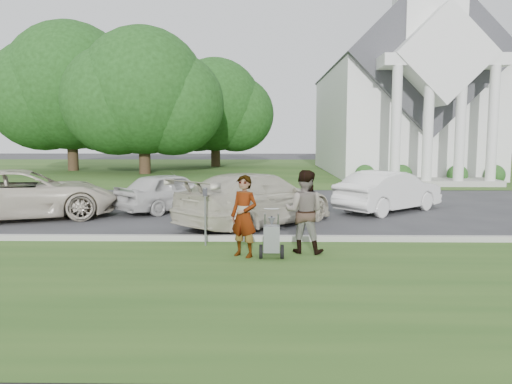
{
  "coord_description": "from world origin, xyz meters",
  "views": [
    {
      "loc": [
        -0.02,
        -11.39,
        2.57
      ],
      "look_at": [
        -0.19,
        0.0,
        1.28
      ],
      "focal_mm": 35.0,
      "sensor_mm": 36.0,
      "label": 1
    }
  ],
  "objects_px": {
    "car_a": "(25,194)",
    "car_c": "(257,199)",
    "tree_back": "(215,109)",
    "car_d": "(389,191)",
    "tree_left": "(143,97)",
    "car_b": "(171,191)",
    "person_right": "(304,212)",
    "striping_cart": "(272,240)",
    "person_left": "(244,217)",
    "parking_meter_near": "(205,209)",
    "tree_far": "(70,92)",
    "church": "(397,85)"
  },
  "relations": [
    {
      "from": "church",
      "to": "car_a",
      "type": "distance_m",
      "value": 25.86
    },
    {
      "from": "car_b",
      "to": "car_d",
      "type": "distance_m",
      "value": 7.44
    },
    {
      "from": "tree_left",
      "to": "parking_meter_near",
      "type": "height_order",
      "value": "tree_left"
    },
    {
      "from": "tree_back",
      "to": "car_b",
      "type": "bearing_deg",
      "value": -88.11
    },
    {
      "from": "striping_cart",
      "to": "parking_meter_near",
      "type": "distance_m",
      "value": 1.98
    },
    {
      "from": "striping_cart",
      "to": "parking_meter_near",
      "type": "relative_size",
      "value": 0.74
    },
    {
      "from": "tree_left",
      "to": "parking_meter_near",
      "type": "bearing_deg",
      "value": -73.16
    },
    {
      "from": "car_a",
      "to": "car_b",
      "type": "relative_size",
      "value": 1.42
    },
    {
      "from": "tree_far",
      "to": "person_right",
      "type": "distance_m",
      "value": 30.0
    },
    {
      "from": "car_a",
      "to": "tree_back",
      "type": "bearing_deg",
      "value": -29.38
    },
    {
      "from": "tree_back",
      "to": "car_b",
      "type": "relative_size",
      "value": 2.47
    },
    {
      "from": "striping_cart",
      "to": "car_a",
      "type": "height_order",
      "value": "car_a"
    },
    {
      "from": "striping_cart",
      "to": "car_b",
      "type": "bearing_deg",
      "value": 117.5
    },
    {
      "from": "striping_cart",
      "to": "parking_meter_near",
      "type": "xyz_separation_m",
      "value": [
        -1.52,
        1.18,
        0.46
      ]
    },
    {
      "from": "tree_far",
      "to": "car_a",
      "type": "distance_m",
      "value": 22.74
    },
    {
      "from": "church",
      "to": "tree_back",
      "type": "distance_m",
      "value": 14.77
    },
    {
      "from": "striping_cart",
      "to": "car_d",
      "type": "height_order",
      "value": "car_d"
    },
    {
      "from": "tree_back",
      "to": "tree_left",
      "type": "bearing_deg",
      "value": -116.57
    },
    {
      "from": "striping_cart",
      "to": "car_d",
      "type": "relative_size",
      "value": 0.24
    },
    {
      "from": "car_a",
      "to": "car_d",
      "type": "relative_size",
      "value": 1.31
    },
    {
      "from": "tree_back",
      "to": "car_b",
      "type": "height_order",
      "value": "tree_back"
    },
    {
      "from": "church",
      "to": "tree_left",
      "type": "distance_m",
      "value": 17.07
    },
    {
      "from": "church",
      "to": "car_a",
      "type": "relative_size",
      "value": 4.36
    },
    {
      "from": "tree_back",
      "to": "car_a",
      "type": "xyz_separation_m",
      "value": [
        -3.39,
        -26.19,
        -3.96
      ]
    },
    {
      "from": "tree_far",
      "to": "car_d",
      "type": "bearing_deg",
      "value": -46.97
    },
    {
      "from": "tree_far",
      "to": "car_c",
      "type": "bearing_deg",
      "value": -58.13
    },
    {
      "from": "tree_far",
      "to": "car_c",
      "type": "xyz_separation_m",
      "value": [
        13.81,
        -22.21,
        -4.93
      ]
    },
    {
      "from": "car_a",
      "to": "car_c",
      "type": "xyz_separation_m",
      "value": [
        7.2,
        -1.02,
        -0.01
      ]
    },
    {
      "from": "car_b",
      "to": "car_d",
      "type": "relative_size",
      "value": 0.92
    },
    {
      "from": "tree_back",
      "to": "person_right",
      "type": "relative_size",
      "value": 5.29
    },
    {
      "from": "tree_far",
      "to": "car_a",
      "type": "height_order",
      "value": "tree_far"
    },
    {
      "from": "person_left",
      "to": "parking_meter_near",
      "type": "bearing_deg",
      "value": 164.69
    },
    {
      "from": "person_left",
      "to": "car_d",
      "type": "height_order",
      "value": "person_left"
    },
    {
      "from": "car_c",
      "to": "parking_meter_near",
      "type": "bearing_deg",
      "value": 108.67
    },
    {
      "from": "tree_left",
      "to": "person_right",
      "type": "distance_m",
      "value": 24.65
    },
    {
      "from": "car_b",
      "to": "car_a",
      "type": "bearing_deg",
      "value": 63.85
    },
    {
      "from": "car_c",
      "to": "striping_cart",
      "type": "bearing_deg",
      "value": 136.9
    },
    {
      "from": "church",
      "to": "person_right",
      "type": "height_order",
      "value": "church"
    },
    {
      "from": "striping_cart",
      "to": "church",
      "type": "bearing_deg",
      "value": 70.79
    },
    {
      "from": "tree_far",
      "to": "parking_meter_near",
      "type": "relative_size",
      "value": 8.45
    },
    {
      "from": "church",
      "to": "car_b",
      "type": "relative_size",
      "value": 6.19
    },
    {
      "from": "car_d",
      "to": "tree_back",
      "type": "bearing_deg",
      "value": -21.6
    },
    {
      "from": "tree_left",
      "to": "person_left",
      "type": "bearing_deg",
      "value": -71.74
    },
    {
      "from": "striping_cart",
      "to": "car_b",
      "type": "distance_m",
      "value": 7.48
    },
    {
      "from": "tree_far",
      "to": "tree_left",
      "type": "bearing_deg",
      "value": -26.56
    },
    {
      "from": "tree_back",
      "to": "car_d",
      "type": "height_order",
      "value": "tree_back"
    },
    {
      "from": "person_right",
      "to": "striping_cart",
      "type": "bearing_deg",
      "value": 51.15
    },
    {
      "from": "tree_far",
      "to": "tree_back",
      "type": "distance_m",
      "value": 11.22
    },
    {
      "from": "tree_far",
      "to": "striping_cart",
      "type": "relative_size",
      "value": 11.4
    },
    {
      "from": "tree_left",
      "to": "car_a",
      "type": "xyz_separation_m",
      "value": [
        0.61,
        -18.19,
        -4.34
      ]
    }
  ]
}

